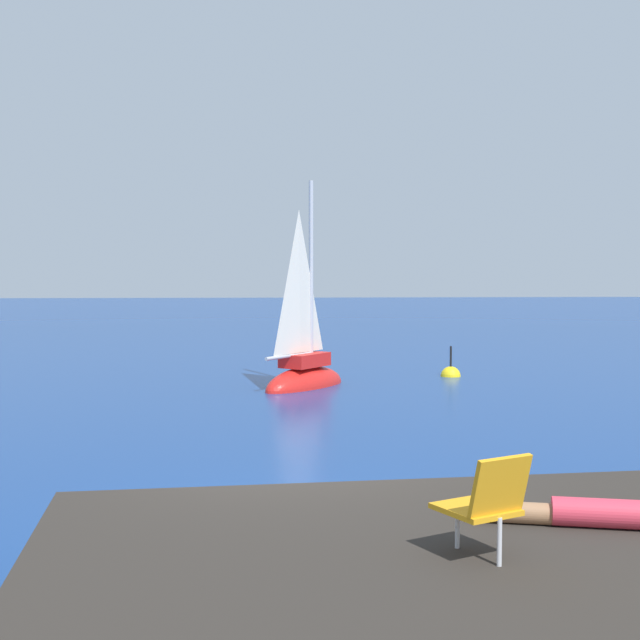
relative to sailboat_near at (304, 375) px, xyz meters
The scene contains 8 objects.
ground_plane 12.30m from the sailboat_near, 93.45° to the right, with size 160.00×160.00×0.00m, color navy.
shore_ledge 15.82m from the sailboat_near, 87.95° to the right, with size 6.70×4.43×0.91m, color #2D2823.
boulder_seaward 13.88m from the sailboat_near, 96.39° to the right, with size 0.89×0.71×0.49m, color #2B2321.
boulder_inland 13.06m from the sailboat_near, 94.86° to the right, with size 1.45×1.16×0.80m, color #2B2623.
sailboat_near is the anchor object (origin of this frame).
person_sunbather 15.42m from the sailboat_near, 83.70° to the right, with size 1.73×0.59×0.25m.
beach_chair 16.11m from the sailboat_near, 87.80° to the right, with size 0.70×0.75×0.80m.
marker_buoy 4.64m from the sailboat_near, 24.90° to the left, with size 0.56×0.56×1.13m.
Camera 1 is at (-0.23, -9.97, 3.04)m, focal length 49.27 mm.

